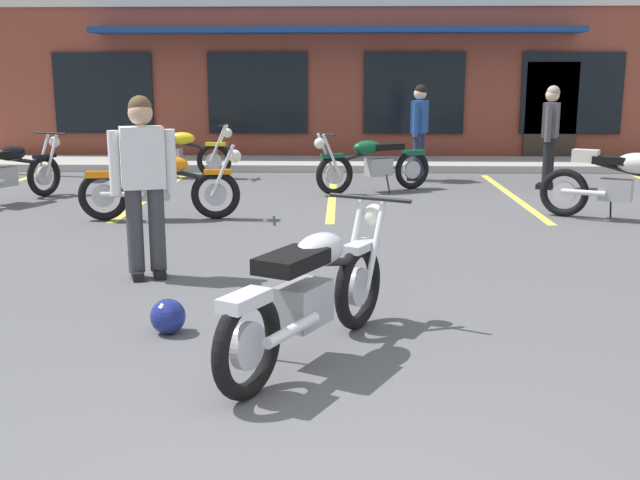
{
  "coord_description": "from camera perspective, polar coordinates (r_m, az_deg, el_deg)",
  "views": [
    {
      "loc": [
        0.16,
        -2.82,
        1.87
      ],
      "look_at": [
        -0.02,
        3.21,
        0.55
      ],
      "focal_mm": 42.95,
      "sensor_mm": 36.0,
      "label": 1
    }
  ],
  "objects": [
    {
      "name": "motorcycle_foreground_classic",
      "position": [
        5.05,
        -0.64,
        -3.83
      ],
      "size": [
        1.24,
        1.93,
        0.98
      ],
      "color": "black",
      "rests_on": "ground_plane"
    },
    {
      "name": "person_in_black_shirt",
      "position": [
        13.11,
        16.78,
        7.8
      ],
      "size": [
        0.38,
        0.59,
        1.68
      ],
      "color": "black",
      "rests_on": "ground_plane"
    },
    {
      "name": "brick_storefront_building",
      "position": [
        19.06,
        1.26,
        12.02
      ],
      "size": [
        16.59,
        5.93,
        3.52
      ],
      "color": "brown",
      "rests_on": "ground_plane"
    },
    {
      "name": "motorcycle_blue_standard",
      "position": [
        10.48,
        22.26,
        4.07
      ],
      "size": [
        1.92,
        1.25,
        0.98
      ],
      "color": "black",
      "rests_on": "ground_plane"
    },
    {
      "name": "sidewalk_kerb",
      "position": [
        15.57,
        1.11,
        5.7
      ],
      "size": [
        22.0,
        1.8,
        0.14
      ],
      "primitive_type": "cube",
      "color": "#A8A59E",
      "rests_on": "ground_plane"
    },
    {
      "name": "motorcycle_silver_naked",
      "position": [
        14.17,
        -10.68,
        6.43
      ],
      "size": [
        2.11,
        0.66,
        0.98
      ],
      "color": "black",
      "rests_on": "ground_plane"
    },
    {
      "name": "painted_stall_lines",
      "position": [
        12.01,
        0.93,
        3.4
      ],
      "size": [
        11.3,
        4.8,
        0.01
      ],
      "color": "#DBCC4C",
      "rests_on": "ground_plane"
    },
    {
      "name": "person_in_shorts_foreground",
      "position": [
        13.66,
        7.4,
        8.38
      ],
      "size": [
        0.37,
        0.6,
        1.68
      ],
      "color": "black",
      "rests_on": "ground_plane"
    },
    {
      "name": "ground_plane",
      "position": [
        7.13,
        0.38,
        -2.85
      ],
      "size": [
        80.0,
        80.0,
        0.0
      ],
      "primitive_type": "plane",
      "color": "#515154"
    },
    {
      "name": "motorcycle_black_cruiser",
      "position": [
        10.11,
        -11.76,
        4.08
      ],
      "size": [
        2.11,
        0.67,
        0.98
      ],
      "color": "black",
      "rests_on": "ground_plane"
    },
    {
      "name": "person_by_back_row",
      "position": [
        7.16,
        -13.02,
        4.66
      ],
      "size": [
        0.6,
        0.37,
        1.68
      ],
      "color": "black",
      "rests_on": "ground_plane"
    },
    {
      "name": "helmet_on_pavement",
      "position": [
        5.72,
        -11.26,
        -5.6
      ],
      "size": [
        0.26,
        0.26,
        0.26
      ],
      "color": "navy",
      "rests_on": "ground_plane"
    },
    {
      "name": "motorcycle_red_sportbike",
      "position": [
        12.26,
        3.98,
        5.72
      ],
      "size": [
        1.91,
        1.27,
        0.98
      ],
      "color": "black",
      "rests_on": "ground_plane"
    },
    {
      "name": "motorcycle_orange_scrambler",
      "position": [
        12.08,
        -22.3,
        4.73
      ],
      "size": [
        1.17,
        1.97,
        0.98
      ],
      "color": "black",
      "rests_on": "ground_plane"
    }
  ]
}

